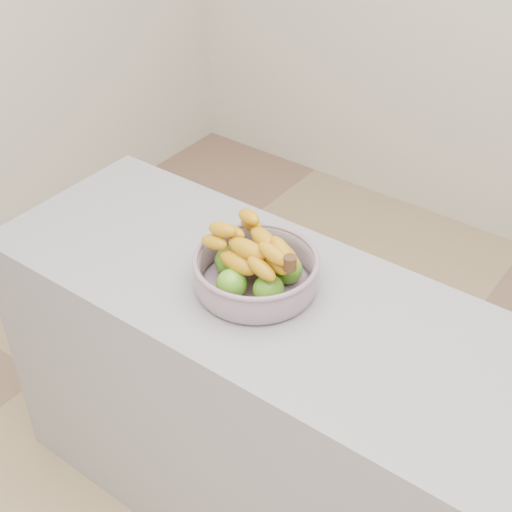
{
  "coord_description": "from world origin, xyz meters",
  "views": [
    {
      "loc": [
        0.61,
        -1.06,
        2.09
      ],
      "look_at": [
        -0.24,
        0.08,
        1.0
      ],
      "focal_mm": 50.0,
      "sensor_mm": 36.0,
      "label": 1
    }
  ],
  "objects": [
    {
      "name": "counter",
      "position": [
        0.0,
        0.08,
        0.45
      ],
      "size": [
        2.0,
        0.6,
        0.9
      ],
      "primitive_type": "cube",
      "color": "#95949C",
      "rests_on": "ground"
    },
    {
      "name": "fruit_bowl",
      "position": [
        -0.24,
        0.08,
        0.96
      ],
      "size": [
        0.33,
        0.33,
        0.17
      ],
      "rotation": [
        0.0,
        0.0,
        -0.23
      ],
      "color": "#A5B2C6",
      "rests_on": "counter"
    }
  ]
}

